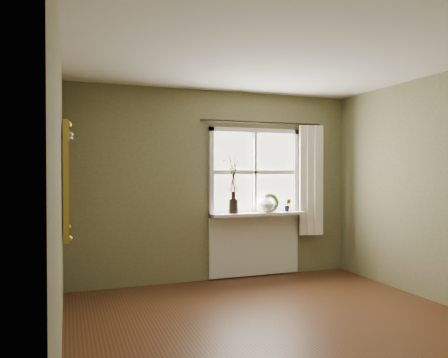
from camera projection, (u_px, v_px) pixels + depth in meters
floor at (299, 337)px, 3.91m from camera, size 4.50×4.50×0.00m
ceiling at (300, 46)px, 3.87m from camera, size 4.50×4.50×0.00m
wall_back at (216, 185)px, 6.05m from camera, size 4.00×0.10×2.60m
wall_left at (53, 197)px, 3.19m from camera, size 0.10×4.50×2.60m
window_frame at (255, 172)px, 6.17m from camera, size 1.36×0.06×1.24m
window_sill at (258, 214)px, 6.07m from camera, size 1.36×0.26×0.04m
window_apron at (255, 244)px, 6.18m from camera, size 1.36×0.04×0.88m
dark_jug at (233, 206)px, 5.95m from camera, size 0.14×0.14×0.20m
cream_vase at (266, 203)px, 6.11m from camera, size 0.29×0.29×0.25m
wreath at (270, 205)px, 6.18m from camera, size 0.27×0.13×0.27m
potted_plant_left at (233, 207)px, 5.95m from camera, size 0.09×0.06×0.17m
potted_plant_right at (288, 205)px, 6.23m from camera, size 0.13×0.12×0.18m
curtain at (310, 180)px, 6.36m from camera, size 0.36×0.12×1.59m
curtain_rod at (263, 123)px, 6.13m from camera, size 1.84×0.03×0.03m
gilt_mirror at (66, 180)px, 4.49m from camera, size 0.10×0.97×1.16m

